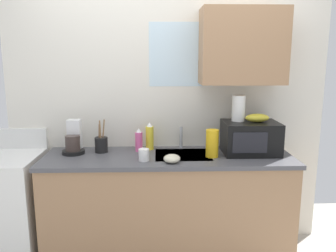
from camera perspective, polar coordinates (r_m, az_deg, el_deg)
kitchen_wall_assembly at (r=3.11m, az=1.69°, el=4.62°), size 2.84×0.42×2.50m
counter_unit at (r=3.03m, az=0.05°, el=-12.90°), size 2.07×0.63×0.90m
sink_faucet at (r=3.09m, az=2.17°, el=-1.91°), size 0.03×0.03×0.19m
stove_range at (r=3.30m, az=-25.30°, el=-12.01°), size 0.60×0.60×1.08m
microwave at (r=3.00m, az=13.46°, el=-1.89°), size 0.46×0.35×0.27m
banana_bunch at (r=2.98m, az=14.54°, el=1.32°), size 0.20×0.11×0.07m
paper_towel_roll at (r=2.98m, az=11.56°, el=2.90°), size 0.11×0.11×0.22m
coffee_maker at (r=3.04m, az=-15.31°, el=-2.38°), size 0.19×0.21×0.28m
dish_soap_bottle_yellow at (r=3.05m, az=-3.04°, el=-1.79°), size 0.07×0.07×0.24m
dish_soap_bottle_pink at (r=3.00m, az=-4.83°, el=-2.41°), size 0.06×0.06×0.20m
cereal_canister at (r=2.84m, az=7.31°, el=-2.87°), size 0.10×0.10×0.23m
mug_white at (r=2.73m, az=-4.02°, el=-4.77°), size 0.08×0.08×0.09m
utensil_crock at (r=3.01m, az=-10.96°, el=-2.97°), size 0.11×0.11×0.28m
small_bowl at (r=2.68m, az=0.66°, el=-5.40°), size 0.13×0.13×0.06m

